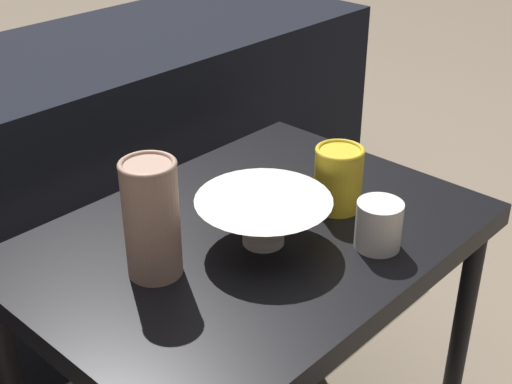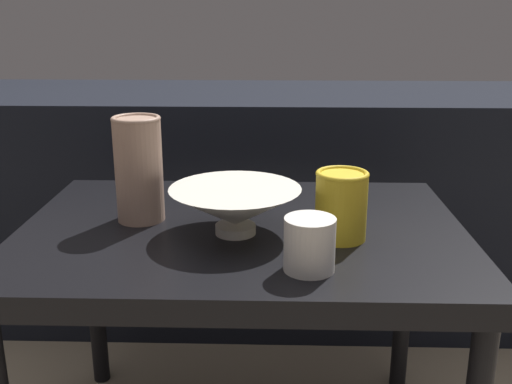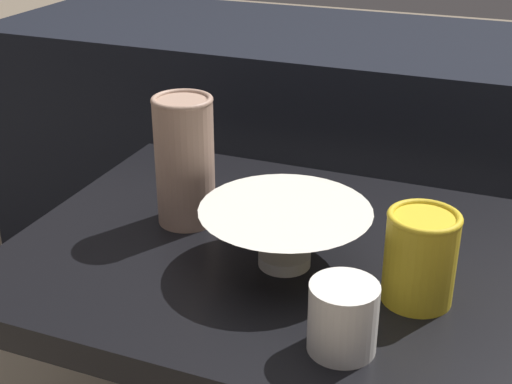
{
  "view_description": "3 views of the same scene",
  "coord_description": "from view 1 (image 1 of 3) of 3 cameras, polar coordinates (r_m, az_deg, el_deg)",
  "views": [
    {
      "loc": [
        -0.71,
        -0.67,
        1.08
      ],
      "look_at": [
        -0.01,
        -0.02,
        0.55
      ],
      "focal_mm": 50.0,
      "sensor_mm": 36.0,
      "label": 1
    },
    {
      "loc": [
        0.05,
        -0.95,
        0.83
      ],
      "look_at": [
        0.02,
        -0.02,
        0.53
      ],
      "focal_mm": 42.0,
      "sensor_mm": 36.0,
      "label": 2
    },
    {
      "loc": [
        0.25,
        -0.77,
        0.94
      ],
      "look_at": [
        -0.04,
        -0.05,
        0.57
      ],
      "focal_mm": 50.0,
      "sensor_mm": 36.0,
      "label": 3
    }
  ],
  "objects": [
    {
      "name": "table",
      "position": [
        1.18,
        -0.37,
        -5.23
      ],
      "size": [
        0.75,
        0.54,
        0.47
      ],
      "color": "black",
      "rests_on": "ground_plane"
    },
    {
      "name": "couch_backdrop",
      "position": [
        1.68,
        -16.38,
        -0.03
      ],
      "size": [
        1.74,
        0.5,
        0.61
      ],
      "color": "black",
      "rests_on": "ground_plane"
    },
    {
      "name": "bowl",
      "position": [
        1.11,
        0.6,
        -2.05
      ],
      "size": [
        0.21,
        0.21,
        0.08
      ],
      "color": "silver",
      "rests_on": "table"
    },
    {
      "name": "vase_textured_left",
      "position": [
        1.02,
        -8.35,
        -2.06
      ],
      "size": [
        0.08,
        0.08,
        0.18
      ],
      "color": "tan",
      "rests_on": "table"
    },
    {
      "name": "vase_colorful_right",
      "position": [
        1.21,
        6.61,
        1.18
      ],
      "size": [
        0.08,
        0.08,
        0.11
      ],
      "color": "gold",
      "rests_on": "table"
    },
    {
      "name": "cup",
      "position": [
        1.12,
        9.79,
        -2.62
      ],
      "size": [
        0.07,
        0.07,
        0.08
      ],
      "color": "silver",
      "rests_on": "table"
    }
  ]
}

